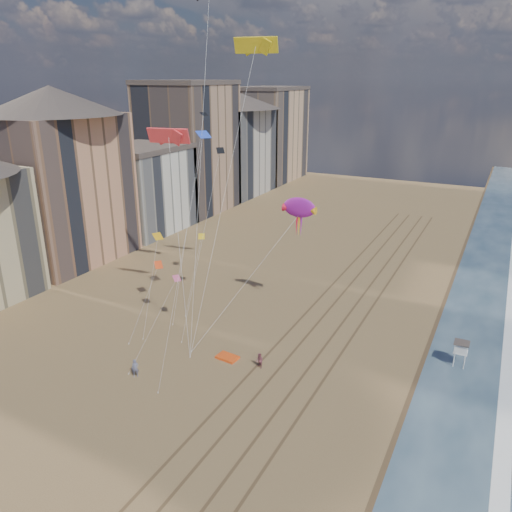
% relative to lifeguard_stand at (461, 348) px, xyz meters
% --- Properties ---
extents(ground, '(260.00, 260.00, 0.00)m').
position_rel_lifeguard_stand_xyz_m(ground, '(-18.35, -28.16, -2.20)').
color(ground, brown).
rests_on(ground, ground).
extents(wet_sand, '(260.00, 260.00, 0.00)m').
position_rel_lifeguard_stand_xyz_m(wet_sand, '(0.65, 11.84, -2.19)').
color(wet_sand, '#42301E').
rests_on(wet_sand, ground).
extents(foam, '(260.00, 260.00, 0.00)m').
position_rel_lifeguard_stand_xyz_m(foam, '(4.85, 11.84, -2.19)').
color(foam, white).
rests_on(foam, ground).
extents(tracks, '(7.68, 120.00, 0.01)m').
position_rel_lifeguard_stand_xyz_m(tracks, '(-15.80, 1.84, -2.19)').
color(tracks, brown).
rests_on(tracks, ground).
extents(buildings, '(34.72, 131.35, 29.00)m').
position_rel_lifeguard_stand_xyz_m(buildings, '(-64.09, 37.43, 11.36)').
color(buildings, '#C6B284').
rests_on(buildings, ground).
extents(lifeguard_stand, '(1.58, 1.58, 2.85)m').
position_rel_lifeguard_stand_xyz_m(lifeguard_stand, '(0.00, 0.00, 0.00)').
color(lifeguard_stand, silver).
rests_on(lifeguard_stand, ground).
extents(grounded_kite, '(2.54, 1.77, 0.27)m').
position_rel_lifeguard_stand_xyz_m(grounded_kite, '(-23.17, -10.20, -2.06)').
color(grounded_kite, '#FF4F15').
rests_on(grounded_kite, ground).
extents(show_kite, '(5.79, 7.34, 20.70)m').
position_rel_lifeguard_stand_xyz_m(show_kite, '(-20.33, 2.79, 12.47)').
color(show_kite, '#911693').
rests_on(show_kite, ground).
extents(kite_flyer_a, '(0.85, 0.83, 1.97)m').
position_rel_lifeguard_stand_xyz_m(kite_flyer_a, '(-29.94, -17.64, -1.21)').
color(kite_flyer_a, slate).
rests_on(kite_flyer_a, ground).
extents(kite_flyer_b, '(1.05, 0.97, 1.73)m').
position_rel_lifeguard_stand_xyz_m(kite_flyer_b, '(-19.11, -10.28, -1.33)').
color(kite_flyer_b, '#944B56').
rests_on(kite_flyer_b, ground).
extents(parafoils, '(11.89, 9.82, 16.77)m').
position_rel_lifeguard_stand_xyz_m(parafoils, '(-28.39, -3.18, 30.75)').
color(parafoils, black).
rests_on(parafoils, ground).
extents(small_kites, '(10.59, 11.21, 19.02)m').
position_rel_lifeguard_stand_xyz_m(small_kites, '(-32.07, -3.62, 13.58)').
color(small_kites, '#CA4E74').
rests_on(small_kites, ground).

